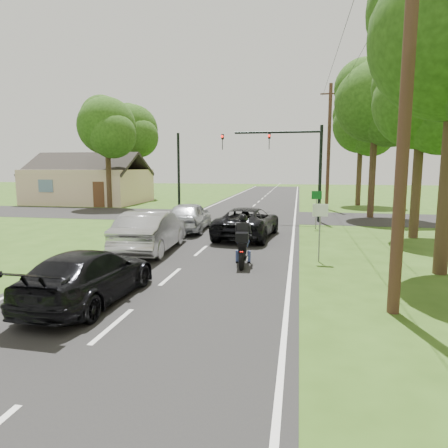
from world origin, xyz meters
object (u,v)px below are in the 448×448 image
at_px(dark_suv, 248,222).
at_px(sign_white, 320,218).
at_px(silver_suv, 189,216).
at_px(utility_pole_far, 329,146).
at_px(dark_car_behind, 89,276).
at_px(sign_green, 317,200).
at_px(silver_sedan, 151,231).
at_px(utility_pole_near, 406,92).
at_px(motorcycle_rider, 243,245).
at_px(traffic_signal, 290,156).

height_order(dark_suv, sign_white, sign_white).
xyz_separation_m(silver_suv, utility_pole_far, (8.07, 13.06, 4.28)).
distance_m(dark_car_behind, sign_green, 14.96).
bearing_deg(dark_car_behind, silver_suv, -85.52).
bearing_deg(sign_white, utility_pole_far, 85.49).
xyz_separation_m(silver_sedan, dark_car_behind, (0.68, -6.18, -0.16)).
height_order(utility_pole_near, sign_green, utility_pole_near).
relative_size(utility_pole_far, sign_green, 4.71).
relative_size(dark_suv, silver_sedan, 1.05).
height_order(dark_suv, utility_pole_near, utility_pole_near).
bearing_deg(sign_green, sign_white, -91.43).
xyz_separation_m(motorcycle_rider, silver_sedan, (-4.01, 1.64, 0.12)).
xyz_separation_m(silver_suv, utility_pole_near, (8.07, -10.94, 4.28)).
bearing_deg(traffic_signal, utility_pole_far, 70.32).
relative_size(motorcycle_rider, dark_suv, 0.40).
relative_size(silver_sedan, silver_suv, 1.09).
xyz_separation_m(motorcycle_rider, utility_pole_far, (4.17, 20.07, 4.36)).
bearing_deg(traffic_signal, sign_white, -82.95).
relative_size(silver_suv, utility_pole_near, 0.46).
distance_m(silver_sedan, utility_pole_far, 20.60).
bearing_deg(sign_green, silver_sedan, -132.87).
height_order(silver_sedan, dark_car_behind, silver_sedan).
xyz_separation_m(dark_car_behind, utility_pole_far, (7.50, 24.60, 4.40)).
xyz_separation_m(dark_suv, sign_white, (3.22, -4.59, 0.84)).
relative_size(motorcycle_rider, dark_car_behind, 0.46).
bearing_deg(silver_sedan, motorcycle_rider, 154.74).
height_order(motorcycle_rider, utility_pole_near, utility_pole_near).
bearing_deg(dark_suv, sign_white, 130.99).
relative_size(motorcycle_rider, traffic_signal, 0.34).
distance_m(motorcycle_rider, utility_pole_far, 20.96).
bearing_deg(sign_green, traffic_signal, 117.38).
relative_size(traffic_signal, sign_white, 3.00).
distance_m(motorcycle_rider, utility_pole_near, 7.20).
relative_size(silver_sedan, utility_pole_far, 0.51).
relative_size(silver_suv, traffic_signal, 0.73).
distance_m(motorcycle_rider, silver_suv, 8.02).
bearing_deg(utility_pole_far, sign_white, -94.51).
height_order(silver_suv, utility_pole_near, utility_pole_near).
relative_size(silver_suv, sign_green, 2.19).
distance_m(silver_sedan, silver_suv, 5.37).
bearing_deg(sign_green, utility_pole_far, 83.27).
relative_size(silver_sedan, sign_green, 2.39).
xyz_separation_m(motorcycle_rider, sign_white, (2.67, 1.05, 0.87)).
xyz_separation_m(dark_suv, utility_pole_far, (4.72, 14.43, 4.33)).
xyz_separation_m(traffic_signal, utility_pole_near, (2.86, -16.00, 0.95)).
height_order(traffic_signal, sign_white, traffic_signal).
bearing_deg(utility_pole_far, sign_green, -96.73).
distance_m(silver_suv, utility_pole_far, 15.94).
relative_size(dark_suv, silver_suv, 1.15).
bearing_deg(dark_car_behind, utility_pole_far, -105.28).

